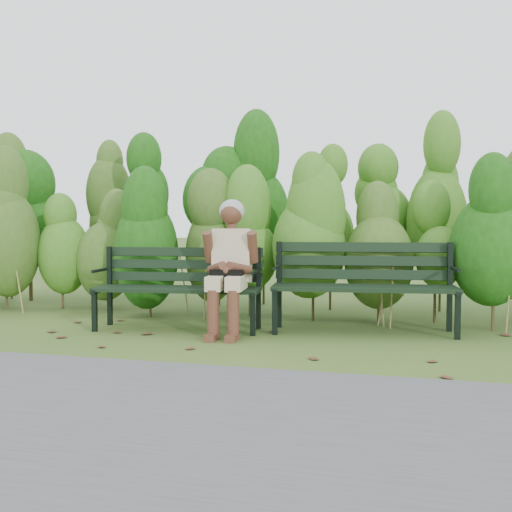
# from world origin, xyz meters

# --- Properties ---
(ground) EXTENTS (80.00, 80.00, 0.00)m
(ground) POSITION_xyz_m (0.00, 0.00, 0.00)
(ground) COLOR #345920
(footpath) EXTENTS (60.00, 2.50, 0.01)m
(footpath) POSITION_xyz_m (0.00, -2.20, 0.01)
(footpath) COLOR #474749
(footpath) RESTS_ON ground
(hedge_band) EXTENTS (11.04, 1.67, 2.42)m
(hedge_band) POSITION_xyz_m (0.00, 1.86, 1.26)
(hedge_band) COLOR #47381E
(hedge_band) RESTS_ON ground
(leaf_litter) EXTENTS (5.14, 2.01, 0.01)m
(leaf_litter) POSITION_xyz_m (0.07, -0.09, 0.00)
(leaf_litter) COLOR brown
(leaf_litter) RESTS_ON ground
(bench_left) EXTENTS (1.68, 0.72, 0.82)m
(bench_left) POSITION_xyz_m (-0.84, 0.53, 0.48)
(bench_left) COLOR black
(bench_left) RESTS_ON ground
(bench_right) EXTENTS (1.80, 0.77, 0.87)m
(bench_right) POSITION_xyz_m (0.95, 0.84, 0.51)
(bench_right) COLOR black
(bench_right) RESTS_ON ground
(seated_woman) EXTENTS (0.55, 0.80, 1.29)m
(seated_woman) POSITION_xyz_m (-0.28, 0.42, 0.71)
(seated_woman) COLOR beige
(seated_woman) RESTS_ON ground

